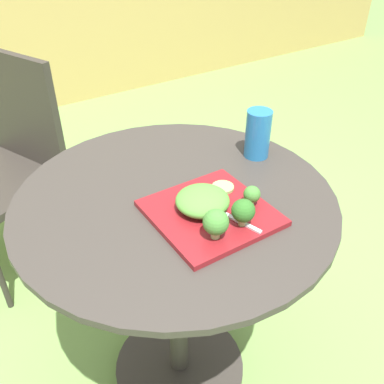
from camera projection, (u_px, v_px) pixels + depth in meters
ground_plane at (180, 370)px, 1.51m from camera, size 12.00×12.00×0.00m
patio_table at (177, 281)px, 1.25m from camera, size 0.81×0.81×0.76m
patio_chair at (7, 153)px, 1.71m from camera, size 0.58×0.58×0.90m
salad_plate at (210, 213)px, 1.01m from camera, size 0.27×0.27×0.01m
drinking_glass at (258, 136)px, 1.20m from camera, size 0.07×0.07×0.14m
fork at (227, 215)px, 0.99m from camera, size 0.06×0.15×0.00m
lettuce_mound at (203, 201)px, 1.00m from camera, size 0.13×0.13×0.05m
broccoli_floret_0 at (252, 195)px, 1.01m from camera, size 0.04×0.04×0.05m
broccoli_floret_1 at (216, 223)px, 0.90m from camera, size 0.06×0.06×0.07m
broccoli_floret_2 at (243, 211)px, 0.94m from camera, size 0.05×0.05×0.07m
cucumber_slice_0 at (223, 187)px, 1.08m from camera, size 0.06×0.06×0.01m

